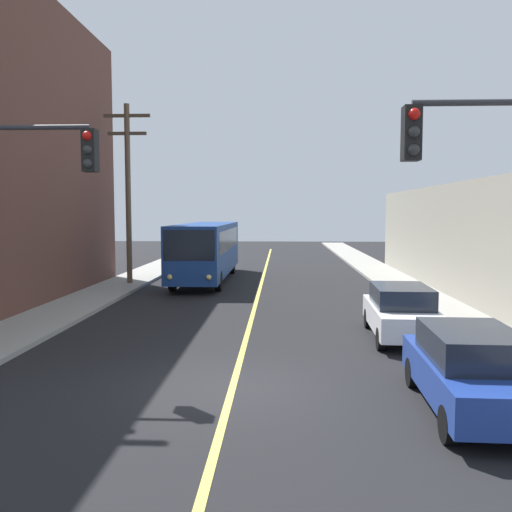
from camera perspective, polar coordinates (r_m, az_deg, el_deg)
ground_plane at (r=12.45m, az=-2.45°, el=-13.46°), size 120.00×120.00×0.00m
sidewalk_left at (r=23.63m, az=-18.07°, el=-4.85°), size 2.50×90.00×0.15m
sidewalk_right at (r=22.97m, az=18.30°, el=-5.12°), size 2.50×90.00×0.15m
lane_stripe_center at (r=27.09m, az=0.36°, el=-3.58°), size 0.16×60.00×0.01m
city_bus at (r=30.97m, az=-5.13°, el=0.80°), size 2.58×12.16×3.20m
parked_car_blue at (r=11.53m, az=21.43°, el=-10.90°), size 1.96×4.46×1.62m
parked_car_white at (r=17.36m, az=14.80°, el=-5.57°), size 1.96×4.46×1.62m
utility_pole_mid at (r=29.43m, az=-13.13°, el=7.19°), size 2.40×0.28×9.23m
traffic_signal_left_corner at (r=14.43m, az=-24.14°, el=5.96°), size 3.75×0.48×6.00m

